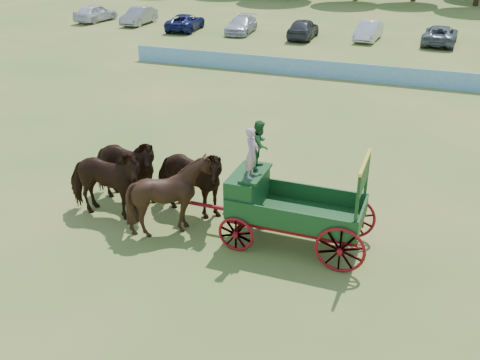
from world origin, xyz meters
TOP-DOWN VIEW (x-y plane):
  - ground at (0.00, 0.00)m, footprint 160.00×160.00m
  - horse_lead_left at (-3.84, -1.39)m, footprint 2.98×1.51m
  - horse_lead_right at (-3.84, -0.29)m, footprint 2.97×1.50m
  - horse_wheel_left at (-1.44, -1.39)m, footprint 2.38×2.15m
  - horse_wheel_right at (-1.44, -0.29)m, footprint 3.08×1.78m
  - farm_dray at (1.54, -0.82)m, footprint 6.00×2.00m
  - sponsor_banner at (-1.00, 18.00)m, footprint 26.00×0.08m
  - parked_cars at (0.83, 30.16)m, footprint 54.17×7.76m

SIDE VIEW (x-z plane):
  - ground at x=0.00m, z-range 0.00..0.00m
  - sponsor_banner at x=-1.00m, z-range 0.00..1.05m
  - parked_cars at x=0.83m, z-range -0.06..1.59m
  - horse_lead_left at x=-3.84m, z-range 0.00..2.45m
  - horse_lead_right at x=-3.84m, z-range 0.00..2.45m
  - horse_wheel_right at x=-1.44m, z-range 0.00..2.45m
  - horse_wheel_left at x=-1.44m, z-range 0.00..2.45m
  - farm_dray at x=1.54m, z-range -0.24..3.38m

